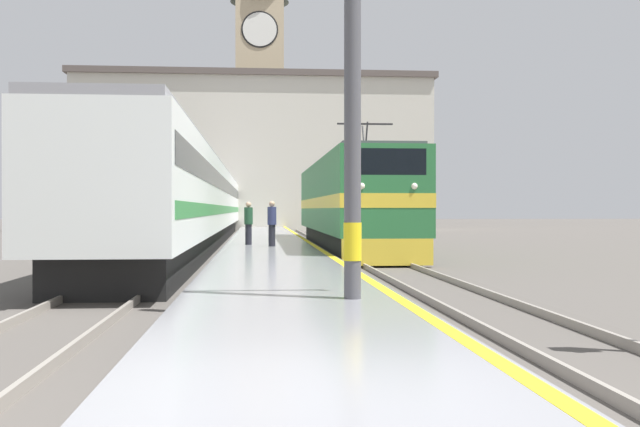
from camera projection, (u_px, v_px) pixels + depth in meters
name	position (u px, v px, depth m)	size (l,w,h in m)	color
ground_plane	(268.00, 246.00, 36.01)	(200.00, 200.00, 0.00)	#514C47
platform	(270.00, 248.00, 31.02)	(3.65, 140.00, 0.37)	gray
rail_track_near	(350.00, 251.00, 31.31)	(2.83, 140.00, 0.16)	#514C47
rail_track_far	(185.00, 252.00, 30.73)	(2.84, 140.00, 0.16)	#514C47
locomotive_train	(349.00, 204.00, 31.87)	(2.92, 19.33, 4.91)	black
passenger_train	(199.00, 202.00, 38.14)	(2.92, 50.39, 3.98)	black
catenary_mast	(359.00, 74.00, 11.77)	(2.71, 0.29, 7.12)	#4C4C51
person_on_platform	(272.00, 222.00, 28.46)	(0.34, 0.34, 1.73)	#23232D
second_waiting_passenger	(248.00, 222.00, 29.75)	(0.34, 0.34, 1.71)	#23232D
clock_tower	(260.00, 84.00, 75.57)	(5.92, 5.92, 26.99)	tan
station_building	(255.00, 153.00, 63.61)	(30.12, 7.25, 13.13)	beige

